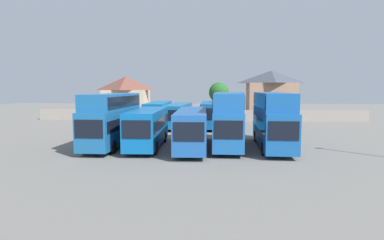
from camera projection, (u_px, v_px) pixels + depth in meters
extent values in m
plane|color=slate|center=(198.00, 125.00, 48.45)|extent=(140.00, 140.00, 0.00)
cube|color=gray|center=(200.00, 115.00, 56.01)|extent=(56.00, 0.50, 1.80)
cube|color=#1A5C96|center=(112.00, 126.00, 30.79)|extent=(2.98, 10.80, 3.18)
cube|color=black|center=(89.00, 129.00, 25.43)|extent=(2.27, 0.17, 1.43)
cube|color=black|center=(112.00, 122.00, 30.76)|extent=(2.99, 9.95, 1.00)
cube|color=#1A5C96|center=(113.00, 101.00, 30.84)|extent=(2.91, 10.26, 1.42)
cube|color=black|center=(113.00, 101.00, 30.84)|extent=(2.98, 9.73, 1.00)
cylinder|color=black|center=(113.00, 147.00, 27.52)|extent=(0.34, 1.11, 1.10)
cylinder|color=black|center=(86.00, 147.00, 27.75)|extent=(0.34, 1.11, 1.10)
cylinder|color=black|center=(134.00, 136.00, 34.10)|extent=(0.34, 1.11, 1.10)
cylinder|color=black|center=(112.00, 135.00, 34.33)|extent=(0.34, 1.11, 1.10)
cube|color=#0C5BA4|center=(148.00, 127.00, 30.44)|extent=(2.73, 10.29, 3.15)
cube|color=black|center=(136.00, 129.00, 25.29)|extent=(2.24, 0.12, 1.42)
cube|color=black|center=(148.00, 123.00, 30.40)|extent=(2.76, 9.47, 0.99)
cylinder|color=black|center=(155.00, 147.00, 27.37)|extent=(0.32, 1.11, 1.10)
cylinder|color=black|center=(128.00, 147.00, 27.46)|extent=(0.32, 1.11, 1.10)
cylinder|color=black|center=(165.00, 136.00, 33.68)|extent=(0.32, 1.11, 1.10)
cylinder|color=black|center=(142.00, 136.00, 33.78)|extent=(0.32, 1.11, 1.10)
cube|color=#1D539F|center=(192.00, 127.00, 30.00)|extent=(2.89, 11.94, 3.13)
cube|color=black|center=(189.00, 132.00, 24.04)|extent=(2.29, 0.14, 1.41)
cube|color=black|center=(192.00, 123.00, 29.97)|extent=(2.91, 10.99, 0.99)
cylinder|color=black|center=(205.00, 150.00, 26.43)|extent=(0.33, 1.11, 1.10)
cylinder|color=black|center=(175.00, 149.00, 26.51)|extent=(0.33, 1.11, 1.10)
cylinder|color=black|center=(204.00, 136.00, 33.76)|extent=(0.33, 1.11, 1.10)
cylinder|color=black|center=(181.00, 136.00, 33.84)|extent=(0.33, 1.11, 1.10)
cube|color=#1B5AA1|center=(227.00, 126.00, 30.51)|extent=(2.86, 10.88, 3.15)
cube|color=black|center=(229.00, 130.00, 25.10)|extent=(2.20, 0.15, 1.42)
cube|color=black|center=(227.00, 122.00, 30.47)|extent=(2.87, 10.02, 0.99)
cube|color=#1B5AA1|center=(228.00, 101.00, 30.55)|extent=(2.79, 10.34, 1.53)
cube|color=black|center=(228.00, 101.00, 30.55)|extent=(2.86, 9.80, 1.07)
cylinder|color=black|center=(242.00, 148.00, 27.22)|extent=(0.34, 1.11, 1.10)
cylinder|color=black|center=(214.00, 147.00, 27.43)|extent=(0.34, 1.11, 1.10)
cylinder|color=black|center=(238.00, 136.00, 33.85)|extent=(0.34, 1.11, 1.10)
cylinder|color=black|center=(216.00, 136.00, 34.07)|extent=(0.34, 1.11, 1.10)
cube|color=#16549C|center=(273.00, 127.00, 30.01)|extent=(3.03, 11.37, 3.17)
cube|color=black|center=(284.00, 131.00, 24.37)|extent=(2.26, 0.17, 1.43)
cube|color=black|center=(273.00, 123.00, 29.97)|extent=(3.03, 10.47, 1.00)
cube|color=#16549C|center=(273.00, 101.00, 30.06)|extent=(2.95, 10.80, 1.54)
cube|color=black|center=(273.00, 101.00, 30.06)|extent=(3.02, 10.24, 1.08)
cylinder|color=black|center=(293.00, 149.00, 26.57)|extent=(0.34, 1.11, 1.10)
cylinder|color=black|center=(264.00, 149.00, 26.80)|extent=(0.34, 1.11, 1.10)
cylinder|color=black|center=(279.00, 137.00, 33.49)|extent=(0.34, 1.11, 1.10)
cylinder|color=black|center=(256.00, 136.00, 33.72)|extent=(0.34, 1.11, 1.10)
cube|color=#0D609D|center=(159.00, 114.00, 46.03)|extent=(2.63, 11.87, 3.17)
cube|color=black|center=(151.00, 114.00, 40.08)|extent=(2.17, 0.11, 1.43)
cube|color=black|center=(159.00, 111.00, 45.99)|extent=(2.66, 10.92, 1.00)
cylinder|color=black|center=(163.00, 126.00, 42.46)|extent=(0.32, 1.10, 1.10)
cylinder|color=black|center=(146.00, 126.00, 42.56)|extent=(0.32, 1.10, 1.10)
cylinder|color=black|center=(170.00, 121.00, 49.76)|extent=(0.32, 1.10, 1.10)
cylinder|color=black|center=(155.00, 121.00, 49.86)|extent=(0.32, 1.10, 1.10)
cube|color=#146298|center=(178.00, 114.00, 46.43)|extent=(3.33, 12.12, 2.90)
cube|color=black|center=(170.00, 115.00, 40.46)|extent=(2.25, 0.23, 1.31)
cube|color=black|center=(178.00, 112.00, 46.39)|extent=(3.31, 11.17, 0.91)
cylinder|color=black|center=(182.00, 126.00, 42.74)|extent=(0.37, 1.12, 1.10)
cylinder|color=black|center=(165.00, 126.00, 43.03)|extent=(0.37, 1.12, 1.10)
cylinder|color=black|center=(190.00, 121.00, 50.07)|extent=(0.37, 1.12, 1.10)
cylinder|color=black|center=(175.00, 120.00, 50.36)|extent=(0.37, 1.12, 1.10)
cube|color=#125396|center=(211.00, 114.00, 46.17)|extent=(2.63, 11.75, 3.16)
cube|color=black|center=(210.00, 114.00, 40.30)|extent=(2.14, 0.12, 1.42)
cube|color=black|center=(211.00, 111.00, 46.13)|extent=(2.65, 10.81, 0.99)
cylinder|color=black|center=(219.00, 126.00, 42.61)|extent=(0.32, 1.10, 1.10)
cylinder|color=black|center=(201.00, 126.00, 42.78)|extent=(0.32, 1.10, 1.10)
cylinder|color=black|center=(218.00, 121.00, 49.82)|extent=(0.32, 1.10, 1.10)
cylinder|color=black|center=(204.00, 121.00, 49.99)|extent=(0.32, 1.10, 1.10)
cube|color=#0C57A2|center=(234.00, 115.00, 45.30)|extent=(3.20, 10.16, 2.95)
cube|color=black|center=(234.00, 115.00, 40.31)|extent=(2.18, 0.24, 1.33)
cube|color=black|center=(234.00, 112.00, 45.26)|extent=(3.19, 9.36, 0.93)
cube|color=#0C57A2|center=(234.00, 98.00, 45.33)|extent=(3.12, 9.65, 1.59)
cube|color=black|center=(234.00, 98.00, 45.33)|extent=(3.17, 9.16, 1.11)
cylinder|color=black|center=(243.00, 127.00, 42.21)|extent=(0.38, 1.12, 1.10)
cylinder|color=black|center=(225.00, 126.00, 42.51)|extent=(0.38, 1.12, 1.10)
cylinder|color=black|center=(242.00, 122.00, 48.33)|extent=(0.38, 1.12, 1.10)
cylinder|color=black|center=(226.00, 122.00, 48.63)|extent=(0.38, 1.12, 1.10)
cube|color=#C6B293|center=(126.00, 103.00, 64.65)|extent=(8.19, 6.47, 5.12)
pyramid|color=brown|center=(126.00, 83.00, 64.28)|extent=(8.60, 6.79, 2.68)
cube|color=#9E7A60|center=(271.00, 100.00, 63.35)|extent=(8.94, 6.50, 6.49)
pyramid|color=#3D424C|center=(271.00, 77.00, 62.92)|extent=(9.39, 6.83, 2.38)
cylinder|color=brown|center=(219.00, 109.00, 58.22)|extent=(0.43, 0.43, 3.51)
sphere|color=#235B23|center=(219.00, 92.00, 57.93)|extent=(3.54, 3.54, 3.54)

